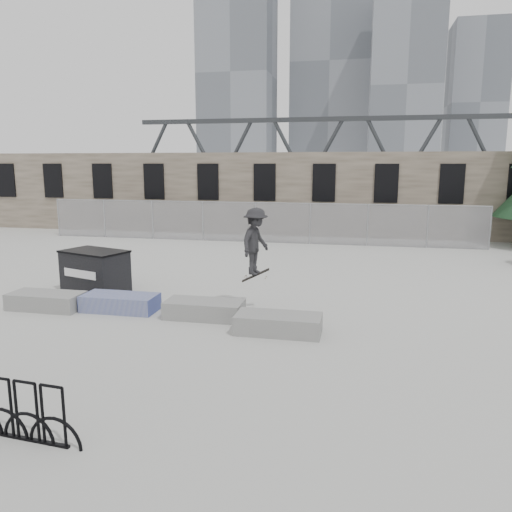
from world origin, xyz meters
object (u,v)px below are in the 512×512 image
at_px(planter_far_left, 46,300).
at_px(skateboarder, 256,241).
at_px(planter_center_left, 120,302).
at_px(dumpster, 95,271).
at_px(planter_center_right, 204,309).
at_px(planter_offset, 278,323).

distance_m(planter_far_left, skateboarder, 5.96).
relative_size(planter_far_left, planter_center_left, 1.00).
xyz_separation_m(planter_center_left, dumpster, (-1.70, 1.74, 0.41)).
xyz_separation_m(planter_center_left, skateboarder, (3.56, 0.83, 1.64)).
height_order(planter_center_left, skateboarder, skateboarder).
distance_m(planter_far_left, planter_center_right, 4.48).
distance_m(planter_far_left, planter_center_left, 2.08).
distance_m(planter_offset, dumpster, 6.73).
relative_size(planter_center_left, planter_center_right, 1.00).
bearing_deg(planter_center_left, planter_offset, -11.36).
height_order(planter_far_left, planter_center_right, same).
xyz_separation_m(planter_far_left, dumpster, (0.36, 1.99, 0.41)).
height_order(planter_center_left, planter_center_right, same).
distance_m(planter_center_right, planter_offset, 2.20).
relative_size(planter_far_left, dumpster, 0.89).
height_order(planter_far_left, dumpster, dumpster).
xyz_separation_m(planter_center_left, planter_offset, (4.47, -0.90, 0.00)).
height_order(planter_center_right, planter_offset, same).
distance_m(planter_center_left, skateboarder, 4.01).
bearing_deg(planter_center_right, planter_offset, -20.45).
distance_m(dumpster, skateboarder, 5.48).
relative_size(planter_center_left, skateboarder, 1.00).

